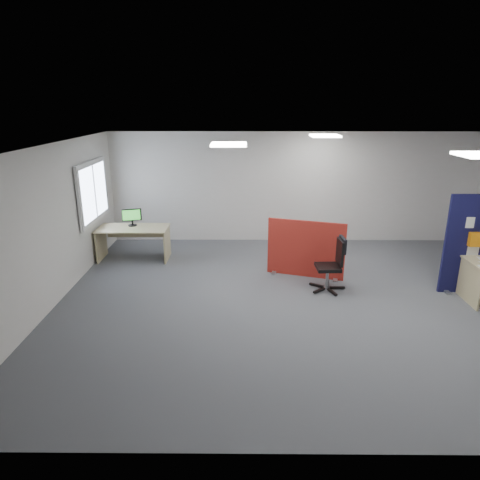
{
  "coord_description": "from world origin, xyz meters",
  "views": [
    {
      "loc": [
        -1.25,
        -6.91,
        3.35
      ],
      "look_at": [
        -1.31,
        0.38,
        1.0
      ],
      "focal_mm": 32.0,
      "sensor_mm": 36.0,
      "label": 1
    }
  ],
  "objects_px": {
    "monitor_second": "(132,216)",
    "office_chair": "(334,261)",
    "red_divider": "(306,250)",
    "second_desk": "(134,235)"
  },
  "relations": [
    {
      "from": "monitor_second",
      "to": "office_chair",
      "type": "xyz_separation_m",
      "value": [
        4.14,
        -1.78,
        -0.37
      ]
    },
    {
      "from": "second_desk",
      "to": "office_chair",
      "type": "height_order",
      "value": "office_chair"
    },
    {
      "from": "red_divider",
      "to": "monitor_second",
      "type": "bearing_deg",
      "value": -179.26
    },
    {
      "from": "red_divider",
      "to": "office_chair",
      "type": "relative_size",
      "value": 1.47
    },
    {
      "from": "red_divider",
      "to": "monitor_second",
      "type": "xyz_separation_m",
      "value": [
        -3.71,
        1.13,
        0.38
      ]
    },
    {
      "from": "monitor_second",
      "to": "second_desk",
      "type": "bearing_deg",
      "value": -85.64
    },
    {
      "from": "monitor_second",
      "to": "office_chair",
      "type": "relative_size",
      "value": 0.41
    },
    {
      "from": "second_desk",
      "to": "monitor_second",
      "type": "distance_m",
      "value": 0.41
    },
    {
      "from": "red_divider",
      "to": "second_desk",
      "type": "xyz_separation_m",
      "value": [
        -3.67,
        1.01,
        -0.02
      ]
    },
    {
      "from": "monitor_second",
      "to": "office_chair",
      "type": "distance_m",
      "value": 4.52
    }
  ]
}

